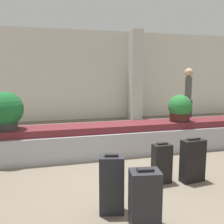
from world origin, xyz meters
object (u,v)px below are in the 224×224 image
potted_plant_0 (6,111)px  traveler_0 (188,93)px  suitcase_0 (111,184)px  potted_plant_1 (180,109)px  suitcase_6 (193,161)px  pillar (136,75)px  suitcase_7 (162,163)px  suitcase_5 (145,199)px

potted_plant_0 → traveler_0: 5.03m
suitcase_0 → potted_plant_1: 3.03m
suitcase_6 → suitcase_0: bearing=-165.5°
pillar → potted_plant_1: bearing=-95.4°
pillar → potted_plant_0: pillar is taller
pillar → potted_plant_1: size_ratio=5.54×
potted_plant_1 → traveler_0: bearing=54.0°
suitcase_7 → traveler_0: 4.07m
suitcase_6 → suitcase_7: bearing=164.5°
suitcase_6 → potted_plant_0: bearing=144.1°
suitcase_6 → potted_plant_1: size_ratio=1.18×
suitcase_5 → traveler_0: bearing=62.7°
suitcase_7 → potted_plant_0: 2.92m
suitcase_7 → traveler_0: (2.38, 3.20, 0.80)m
suitcase_7 → pillar: bearing=71.4°
potted_plant_1 → suitcase_5: bearing=-126.2°
traveler_0 → pillar: bearing=51.2°
suitcase_0 → traveler_0: bearing=61.7°
pillar → suitcase_0: (-2.45, -5.90, -1.25)m
pillar → suitcase_5: (-2.18, -6.26, -1.28)m
suitcase_5 → potted_plant_0: 3.12m
potted_plant_1 → potted_plant_0: bearing=179.3°
suitcase_5 → suitcase_6: 1.46m
potted_plant_1 → suitcase_6: bearing=-112.9°
suitcase_0 → suitcase_6: size_ratio=1.05×
suitcase_6 → traveler_0: 3.87m
suitcase_0 → suitcase_7: 1.13m
suitcase_7 → potted_plant_1: (1.15, 1.51, 0.60)m
potted_plant_0 → traveler_0: bearing=19.1°
potted_plant_1 → suitcase_7: bearing=-127.2°
suitcase_6 → potted_plant_1: 1.82m
suitcase_5 → potted_plant_0: bearing=132.7°
suitcase_5 → suitcase_6: size_ratio=0.96×
potted_plant_0 → potted_plant_1: (3.52, -0.04, -0.08)m
potted_plant_0 → potted_plant_1: size_ratio=1.22×
pillar → potted_plant_0: 5.42m
suitcase_7 → potted_plant_1: potted_plant_1 is taller
suitcase_5 → suitcase_7: 1.19m
suitcase_6 → traveler_0: (1.90, 3.28, 0.77)m
suitcase_0 → suitcase_7: suitcase_0 is taller
suitcase_0 → suitcase_5: bearing=-40.6°
pillar → suitcase_7: 5.65m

